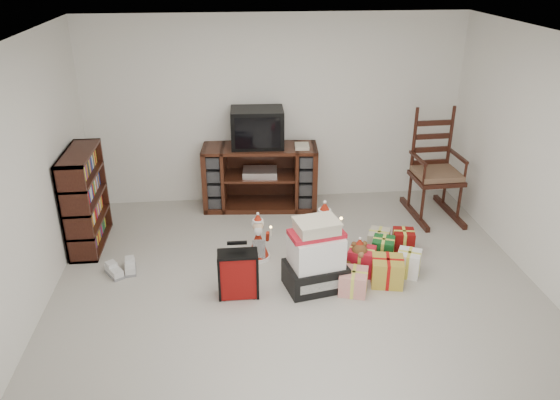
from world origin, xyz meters
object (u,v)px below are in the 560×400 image
Objects in this scene: red_suitcase at (238,274)px; santa_figurine at (324,236)px; rocking_chair at (434,178)px; crt_television at (257,128)px; gift_pile at (316,259)px; tv_stand at (260,177)px; sneaker_pair at (122,269)px; gift_cluster at (381,257)px; bookshelf at (86,201)px; teddy_bear at (358,259)px; mrs_claus_figurine at (258,241)px.

santa_figurine is at bearing 35.35° from red_suitcase.
rocking_chair is 2.39m from crt_television.
gift_pile reaches higher than santa_figurine.
tv_stand is 2.68× the size of red_suitcase.
sneaker_pair is 2.81m from gift_cluster.
bookshelf is 3.18m from teddy_bear.
bookshelf reaches higher than gift_cluster.
crt_television is at bearing 81.17° from red_suitcase.
mrs_claus_figurine is at bearing -91.48° from crt_television.
santa_figurine is 2.24m from sneaker_pair.
tv_stand is 2.13m from gift_cluster.
mrs_claus_figurine reaches higher than gift_cluster.
gift_pile is 2.24m from crt_television.
tv_stand is 2.76× the size of mrs_claus_figurine.
tv_stand reaches higher than red_suitcase.
mrs_claus_figurine is at bearing -160.52° from rocking_chair.
bookshelf is at bearing -154.63° from crt_television.
mrs_claus_figurine is (1.96, -0.54, -0.34)m from bookshelf.
tv_stand is 2.23× the size of crt_television.
mrs_claus_figurine is (-0.12, -1.38, -0.22)m from tv_stand.
santa_figurine is 0.68m from gift_cluster.
bookshelf reaches higher than mrs_claus_figurine.
gift_pile reaches higher than teddy_bear.
bookshelf is 1.67× the size of crt_television.
rocking_chair reaches higher than santa_figurine.
rocking_chair is 2.55m from mrs_claus_figurine.
mrs_claus_figurine is (0.25, 0.72, -0.03)m from red_suitcase.
rocking_chair is 3.88× the size of sneaker_pair.
teddy_bear is at bearing 13.58° from red_suitcase.
rocking_chair is 1.18× the size of gift_cluster.
teddy_bear is at bearing -59.98° from crt_television.
bookshelf is 0.94× the size of gift_cluster.
teddy_bear is (1.30, 0.31, -0.08)m from red_suitcase.
mrs_claus_figurine is at bearing -16.98° from sneaker_pair.
bookshelf is 3.10× the size of teddy_bear.
teddy_bear is 0.54× the size of crt_television.
santa_figurine is (0.19, 0.62, -0.07)m from gift_pile.
gift_cluster is at bearing -29.70° from santa_figurine.
rocking_chair is at bearing 29.35° from gift_pile.
bookshelf is 1.53× the size of gift_pile.
rocking_chair is at bearing 21.91° from mrs_claus_figurine.
sneaker_pair is 0.54× the size of crt_television.
bookshelf is at bearing -177.03° from rocking_chair.
red_suitcase is (-0.37, -2.10, -0.18)m from tv_stand.
gift_cluster is (0.27, 0.05, -0.02)m from teddy_bear.
tv_stand reaches higher than mrs_claus_figurine.
red_suitcase is at bearing -166.70° from teddy_bear.
bookshelf is at bearing 142.68° from gift_pile.
bookshelf is at bearing 164.67° from gift_cluster.
red_suitcase reaches higher than teddy_bear.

